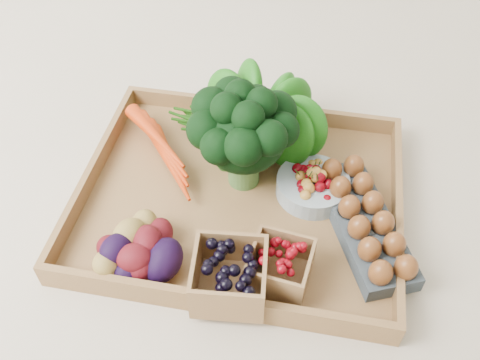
% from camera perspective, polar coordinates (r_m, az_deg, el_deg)
% --- Properties ---
extents(ground, '(4.00, 4.00, 0.00)m').
position_cam_1_polar(ground, '(0.95, -0.00, -2.42)').
color(ground, beige).
rests_on(ground, ground).
extents(tray, '(0.55, 0.45, 0.01)m').
position_cam_1_polar(tray, '(0.95, -0.00, -2.13)').
color(tray, olive).
rests_on(tray, ground).
extents(carrots, '(0.20, 0.14, 0.05)m').
position_cam_1_polar(carrots, '(1.01, -8.22, 3.50)').
color(carrots, red).
rests_on(carrots, tray).
extents(lettuce, '(0.16, 0.16, 0.16)m').
position_cam_1_polar(lettuce, '(0.98, 2.27, 6.84)').
color(lettuce, '#125D0E').
rests_on(lettuce, tray).
extents(broccoli, '(0.18, 0.18, 0.14)m').
position_cam_1_polar(broccoli, '(0.92, 0.41, 3.07)').
color(broccoli, black).
rests_on(broccoli, tray).
extents(cherry_bowl, '(0.13, 0.13, 0.03)m').
position_cam_1_polar(cherry_bowl, '(0.95, 7.75, -0.67)').
color(cherry_bowl, '#8C9EA5').
rests_on(cherry_bowl, tray).
extents(egg_carton, '(0.19, 0.27, 0.03)m').
position_cam_1_polar(egg_carton, '(0.91, 13.01, -4.68)').
color(egg_carton, '#3A434A').
rests_on(egg_carton, tray).
extents(potatoes, '(0.15, 0.15, 0.09)m').
position_cam_1_polar(potatoes, '(0.84, -11.47, -6.79)').
color(potatoes, '#470B11').
rests_on(potatoes, tray).
extents(punnet_blackberry, '(0.12, 0.12, 0.07)m').
position_cam_1_polar(punnet_blackberry, '(0.80, -1.13, -10.19)').
color(punnet_blackberry, black).
rests_on(punnet_blackberry, tray).
extents(punnet_raspberry, '(0.10, 0.10, 0.06)m').
position_cam_1_polar(punnet_raspberry, '(0.82, 4.29, -9.11)').
color(punnet_raspberry, maroon).
rests_on(punnet_raspberry, tray).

